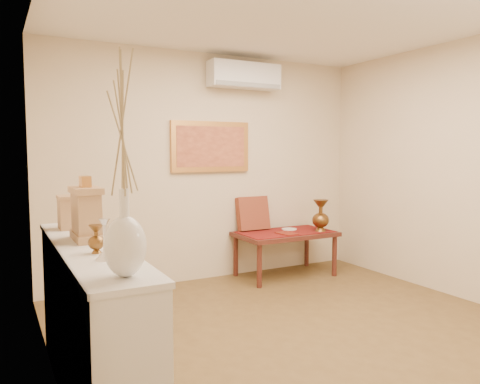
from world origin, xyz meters
TOP-DOWN VIEW (x-y plane):
  - floor at (0.00, 0.00)m, footprint 4.50×4.50m
  - wall_back at (0.00, 2.25)m, footprint 4.00×0.02m
  - wall_left at (-2.00, 0.00)m, footprint 0.02×4.50m
  - white_vase at (-1.81, -0.82)m, footprint 0.19×0.19m
  - candlestick at (-1.82, -0.44)m, footprint 0.10×0.10m
  - brass_urn_small at (-1.83, -0.25)m, footprint 0.09×0.09m
  - table_cloth at (0.85, 1.88)m, footprint 1.14×0.59m
  - brass_urn_tall at (1.25, 1.70)m, footprint 0.21×0.21m
  - plate at (0.97, 1.97)m, footprint 0.19×0.19m
  - menu at (0.77, 1.73)m, footprint 0.21×0.27m
  - cushion at (0.55, 2.17)m, footprint 0.42×0.18m
  - display_ledge at (-1.82, 0.00)m, footprint 0.37×2.02m
  - mantel_clock at (-1.80, 0.17)m, footprint 0.17×0.36m
  - wooden_chest at (-1.83, 0.69)m, footprint 0.16×0.21m
  - low_table at (0.85, 1.88)m, footprint 1.20×0.70m
  - painting at (0.00, 2.22)m, footprint 1.00×0.06m
  - ac_unit at (0.40, 2.12)m, footprint 0.90×0.25m

SIDE VIEW (x-z plane):
  - floor at x=0.00m, z-range 0.00..0.00m
  - low_table at x=0.85m, z-range 0.21..0.76m
  - display_ledge at x=-1.82m, z-range 0.00..0.98m
  - table_cloth at x=0.85m, z-range 0.55..0.56m
  - plate at x=0.97m, z-range 0.56..0.57m
  - menu at x=0.77m, z-range 0.56..0.57m
  - cushion at x=0.55m, z-range 0.55..0.98m
  - brass_urn_tall at x=1.25m, z-range 0.56..1.03m
  - brass_urn_small at x=-1.83m, z-range 0.98..1.19m
  - candlestick at x=-1.82m, z-range 0.98..1.20m
  - wooden_chest at x=-1.83m, z-range 0.98..1.22m
  - mantel_clock at x=-1.80m, z-range 0.95..1.36m
  - wall_back at x=0.00m, z-range 0.00..2.70m
  - wall_left at x=-2.00m, z-range 0.00..2.70m
  - white_vase at x=-1.81m, z-range 0.98..1.99m
  - painting at x=0.00m, z-range 1.30..1.90m
  - ac_unit at x=0.40m, z-range 2.30..2.60m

